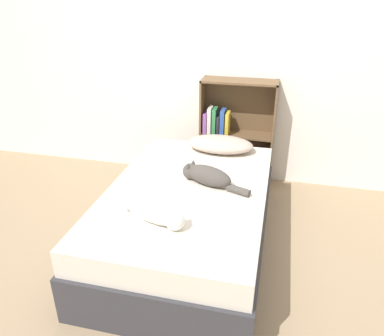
{
  "coord_description": "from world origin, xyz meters",
  "views": [
    {
      "loc": [
        0.62,
        -2.41,
        1.92
      ],
      "look_at": [
        0.0,
        0.14,
        0.64
      ],
      "focal_mm": 35.0,
      "sensor_mm": 36.0,
      "label": 1
    }
  ],
  "objects_px": {
    "cat_dark": "(206,175)",
    "bookshelf": "(234,130)",
    "cat_light": "(154,212)",
    "pillow": "(220,144)",
    "bed": "(188,218)"
  },
  "relations": [
    {
      "from": "cat_dark",
      "to": "bookshelf",
      "type": "height_order",
      "value": "bookshelf"
    },
    {
      "from": "bed",
      "to": "cat_dark",
      "type": "distance_m",
      "value": 0.38
    },
    {
      "from": "cat_dark",
      "to": "cat_light",
      "type": "bearing_deg",
      "value": 89.23
    },
    {
      "from": "cat_light",
      "to": "bed",
      "type": "bearing_deg",
      "value": 98.83
    },
    {
      "from": "bed",
      "to": "cat_light",
      "type": "height_order",
      "value": "cat_light"
    },
    {
      "from": "pillow",
      "to": "cat_dark",
      "type": "distance_m",
      "value": 0.66
    },
    {
      "from": "bed",
      "to": "cat_light",
      "type": "distance_m",
      "value": 0.6
    },
    {
      "from": "pillow",
      "to": "cat_light",
      "type": "relative_size",
      "value": 0.99
    },
    {
      "from": "cat_dark",
      "to": "bed",
      "type": "bearing_deg",
      "value": 58.84
    },
    {
      "from": "bed",
      "to": "bookshelf",
      "type": "xyz_separation_m",
      "value": [
        0.18,
        1.25,
        0.31
      ]
    },
    {
      "from": "bed",
      "to": "bookshelf",
      "type": "height_order",
      "value": "bookshelf"
    },
    {
      "from": "cat_dark",
      "to": "bookshelf",
      "type": "xyz_separation_m",
      "value": [
        0.06,
        1.15,
        -0.04
      ]
    },
    {
      "from": "cat_dark",
      "to": "pillow",
      "type": "bearing_deg",
      "value": -68.79
    },
    {
      "from": "bookshelf",
      "to": "bed",
      "type": "bearing_deg",
      "value": -98.36
    },
    {
      "from": "bookshelf",
      "to": "cat_light",
      "type": "bearing_deg",
      "value": -99.38
    }
  ]
}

